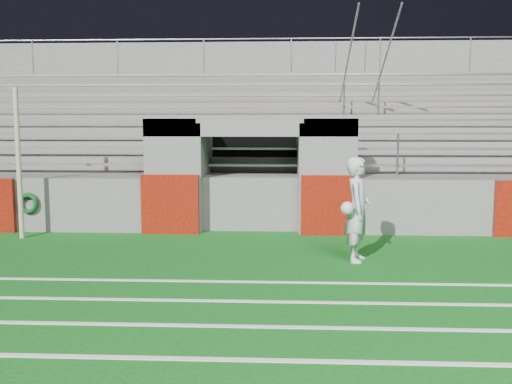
{
  "coord_description": "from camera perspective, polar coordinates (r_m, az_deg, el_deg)",
  "views": [
    {
      "loc": [
        0.76,
        -9.7,
        2.44
      ],
      "look_at": [
        0.2,
        1.8,
        1.1
      ],
      "focal_mm": 40.0,
      "sensor_mm": 36.0,
      "label": 1
    }
  ],
  "objects": [
    {
      "name": "ground",
      "position": [
        10.03,
        -1.65,
        -7.44
      ],
      "size": [
        90.0,
        90.0,
        0.0
      ],
      "primitive_type": "plane",
      "color": "#0D5314",
      "rests_on": "ground"
    },
    {
      "name": "field_post",
      "position": [
        13.32,
        -22.65,
        2.63
      ],
      "size": [
        0.11,
        0.11,
        3.25
      ],
      "primitive_type": "cylinder",
      "color": "tan",
      "rests_on": "ground"
    },
    {
      "name": "stadium_structure",
      "position": [
        17.71,
        0.32,
        3.57
      ],
      "size": [
        26.0,
        8.48,
        5.42
      ],
      "color": "#5F5D5A",
      "rests_on": "ground"
    },
    {
      "name": "goalkeeper_with_ball",
      "position": [
        10.4,
        10.12,
        -1.73
      ],
      "size": [
        0.63,
        0.79,
        1.89
      ],
      "color": "silver",
      "rests_on": "ground"
    },
    {
      "name": "hose_coil",
      "position": [
        14.01,
        -21.82,
        -1.03
      ],
      "size": [
        0.48,
        0.14,
        0.48
      ],
      "color": "#0D4112",
      "rests_on": "ground"
    }
  ]
}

